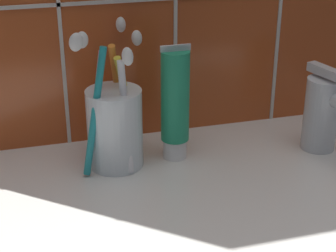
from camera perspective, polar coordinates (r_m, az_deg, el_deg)
sink_counter at (r=70.04cm, az=3.43°, el=-7.13°), size 63.07×35.81×2.00cm
toothbrush_cup at (r=72.84cm, az=-5.46°, el=0.31°), size 11.10×12.98×19.03cm
toothpaste_tube at (r=73.62cm, az=0.73°, el=2.32°), size 3.95×3.76×15.77cm
sink_faucet at (r=79.29cm, az=15.70°, el=1.43°), size 5.41×11.90×11.88cm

